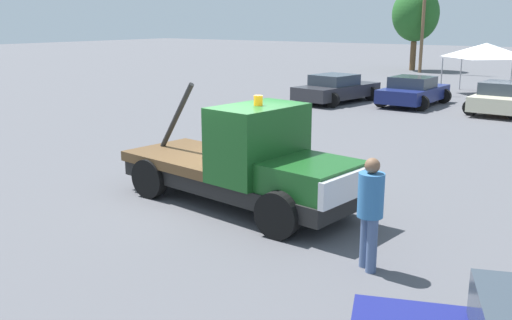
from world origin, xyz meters
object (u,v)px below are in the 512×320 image
(parked_car_cream, at_px, (503,98))
(parked_car_navy, at_px, (413,91))
(person_near_truck, at_px, (370,206))
(canopy_tent_white, at_px, (486,50))
(parked_car_charcoal, at_px, (336,89))
(tow_truck, at_px, (249,165))
(tree_left, at_px, (416,14))
(utility_pole, at_px, (424,3))

(parked_car_cream, bearing_deg, parked_car_navy, 91.46)
(person_near_truck, xyz_separation_m, canopy_tent_white, (-4.28, 23.52, 1.25))
(parked_car_charcoal, bearing_deg, parked_car_navy, -62.54)
(tow_truck, xyz_separation_m, parked_car_charcoal, (-5.90, 15.13, -0.28))
(person_near_truck, height_order, parked_car_navy, person_near_truck)
(parked_car_charcoal, height_order, parked_car_cream, same)
(parked_car_navy, height_order, tree_left, tree_left)
(person_near_truck, bearing_deg, utility_pole, 56.27)
(tow_truck, height_order, parked_car_cream, tow_truck)
(tow_truck, xyz_separation_m, person_near_truck, (3.34, -1.37, 0.12))
(parked_car_cream, relative_size, utility_pole, 0.45)
(person_near_truck, relative_size, canopy_tent_white, 0.53)
(tow_truck, height_order, utility_pole, utility_pole)
(parked_car_charcoal, height_order, parked_car_navy, same)
(parked_car_cream, bearing_deg, tree_left, 32.43)
(parked_car_cream, xyz_separation_m, utility_pole, (-9.54, 16.53, 4.38))
(parked_car_charcoal, distance_m, parked_car_cream, 7.36)
(tow_truck, height_order, parked_car_charcoal, tow_truck)
(person_near_truck, xyz_separation_m, utility_pole, (-11.52, 34.18, 3.98))
(tow_truck, distance_m, tree_left, 35.79)
(canopy_tent_white, xyz_separation_m, tree_left, (-8.42, 12.24, 1.94))
(parked_car_charcoal, relative_size, parked_car_cream, 1.14)
(tow_truck, bearing_deg, utility_pole, 110.12)
(parked_car_cream, bearing_deg, canopy_tent_white, 23.22)
(tow_truck, bearing_deg, parked_car_navy, 104.98)
(person_near_truck, xyz_separation_m, parked_car_charcoal, (-9.24, 16.50, -0.40))
(tree_left, bearing_deg, canopy_tent_white, -55.47)
(person_near_truck, xyz_separation_m, parked_car_cream, (-1.97, 17.64, -0.41))
(person_near_truck, height_order, parked_car_cream, person_near_truck)
(parked_car_charcoal, relative_size, canopy_tent_white, 1.42)
(tree_left, xyz_separation_m, utility_pole, (1.18, -1.59, 0.79))
(canopy_tent_white, bearing_deg, utility_pole, 124.19)
(parked_car_navy, bearing_deg, parked_car_cream, -89.52)
(parked_car_navy, height_order, utility_pole, utility_pole)
(tow_truck, relative_size, utility_pole, 0.60)
(parked_car_charcoal, xyz_separation_m, tree_left, (-3.46, 19.26, 3.59))
(person_near_truck, bearing_deg, canopy_tent_white, 47.95)
(parked_car_cream, height_order, utility_pole, utility_pole)
(tow_truck, bearing_deg, parked_car_cream, 91.32)
(parked_car_navy, relative_size, utility_pole, 0.45)
(parked_car_navy, height_order, parked_car_cream, same)
(person_near_truck, height_order, parked_car_charcoal, person_near_truck)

